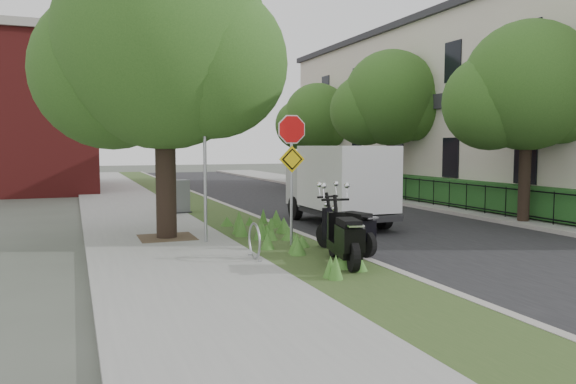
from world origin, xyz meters
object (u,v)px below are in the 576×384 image
object	(u,v)px
scooter_near	(346,243)
box_truck	(340,181)
utility_cabinet	(177,197)
sign_assembly	(292,153)
scooter_far	(351,233)

from	to	relation	value
scooter_near	box_truck	world-z (taller)	box_truck
box_truck	utility_cabinet	xyz separation A→B (m)	(-4.33, 4.12, -0.71)
sign_assembly	scooter_far	bearing A→B (deg)	-60.02
scooter_near	scooter_far	size ratio (longest dim) A/B	1.04
scooter_near	box_truck	bearing A→B (deg)	64.91
scooter_near	utility_cabinet	world-z (taller)	utility_cabinet
scooter_far	box_truck	distance (m)	5.33
scooter_far	box_truck	xyz separation A→B (m)	(2.10, 4.83, 0.81)
scooter_far	sign_assembly	bearing A→B (deg)	119.98
scooter_far	box_truck	bearing A→B (deg)	66.55
scooter_near	box_truck	xyz separation A→B (m)	(2.77, 5.92, 0.79)
scooter_near	box_truck	size ratio (longest dim) A/B	0.43
scooter_near	sign_assembly	bearing A→B (deg)	93.55
scooter_near	scooter_far	world-z (taller)	scooter_near
sign_assembly	scooter_far	size ratio (longest dim) A/B	1.67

